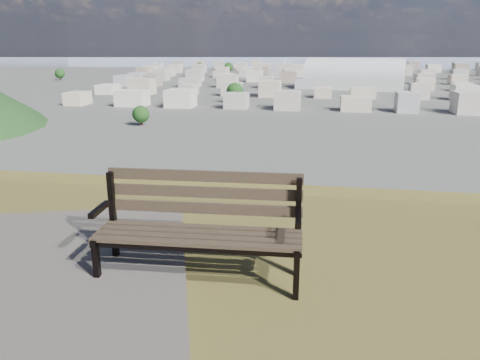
# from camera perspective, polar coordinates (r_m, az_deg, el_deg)

# --- Properties ---
(park_bench) EXTENTS (1.69, 0.61, 0.87)m
(park_bench) POSITION_cam_1_polar(r_m,az_deg,el_deg) (3.87, -4.86, -5.04)
(park_bench) COLOR #433627
(park_bench) RESTS_ON hilltop_mesa
(arena) EXTENTS (62.54, 35.60, 24.86)m
(arena) POSITION_cam_1_polar(r_m,az_deg,el_deg) (306.12, 13.71, 11.83)
(arena) COLOR silver
(arena) RESTS_ON ground
(city_blocks) EXTENTS (395.00, 361.00, 7.00)m
(city_blocks) POSITION_cam_1_polar(r_m,az_deg,el_deg) (396.96, 9.88, 12.61)
(city_blocks) COLOR beige
(city_blocks) RESTS_ON ground
(city_trees) EXTENTS (406.52, 387.20, 9.98)m
(city_trees) POSITION_cam_1_polar(r_m,az_deg,el_deg) (322.71, 5.04, 12.24)
(city_trees) COLOR #2F1D17
(city_trees) RESTS_ON ground
(bay_water) EXTENTS (2400.00, 700.00, 0.12)m
(bay_water) POSITION_cam_1_polar(r_m,az_deg,el_deg) (902.22, 10.01, 14.27)
(bay_water) COLOR #8995AF
(bay_water) RESTS_ON ground
(far_hills) EXTENTS (2050.00, 340.00, 60.00)m
(far_hills) POSITION_cam_1_polar(r_m,az_deg,el_deg) (1406.09, 7.53, 16.03)
(far_hills) COLOR #99A6BF
(far_hills) RESTS_ON ground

